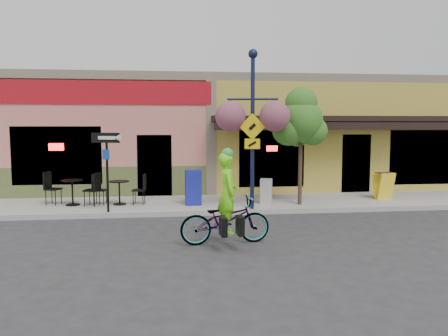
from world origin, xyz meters
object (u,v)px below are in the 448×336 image
object	(u,v)px
street_tree	(301,146)
one_way_sign	(107,173)
newspaper_box_grey	(266,191)
building	(225,134)
cyclist_rider	(227,204)
bicycle	(225,220)
newspaper_box_blue	(193,187)
lamp_post	(252,130)

from	to	relation	value
street_tree	one_way_sign	bearing A→B (deg)	-174.60
newspaper_box_grey	street_tree	size ratio (longest dim) A/B	0.21
building	cyclist_rider	distance (m)	10.19
street_tree	bicycle	bearing A→B (deg)	-127.13
newspaper_box_grey	bicycle	bearing A→B (deg)	-98.73
bicycle	newspaper_box_blue	size ratio (longest dim) A/B	1.84
one_way_sign	newspaper_box_blue	distance (m)	2.70
street_tree	cyclist_rider	bearing A→B (deg)	-126.64
building	lamp_post	distance (m)	6.85
cyclist_rider	one_way_sign	bearing A→B (deg)	38.90
building	newspaper_box_grey	bearing A→B (deg)	-84.60
newspaper_box_blue	newspaper_box_grey	distance (m)	2.32
newspaper_box_grey	lamp_post	bearing A→B (deg)	-111.71
cyclist_rider	newspaper_box_grey	size ratio (longest dim) A/B	2.25
one_way_sign	newspaper_box_grey	distance (m)	4.92
building	newspaper_box_blue	bearing A→B (deg)	-106.23
cyclist_rider	street_tree	world-z (taller)	street_tree
one_way_sign	newspaper_box_grey	bearing A→B (deg)	29.57
one_way_sign	street_tree	world-z (taller)	street_tree
newspaper_box_blue	bicycle	bearing A→B (deg)	-84.07
bicycle	newspaper_box_blue	distance (m)	4.09
building	one_way_sign	bearing A→B (deg)	-121.67
lamp_post	bicycle	bearing A→B (deg)	-99.22
lamp_post	newspaper_box_blue	bearing A→B (deg)	164.13
building	newspaper_box_blue	distance (m)	6.41
cyclist_rider	street_tree	size ratio (longest dim) A/B	0.48
lamp_post	one_way_sign	size ratio (longest dim) A/B	2.06
street_tree	lamp_post	bearing A→B (deg)	-161.31
building	bicycle	world-z (taller)	building
lamp_post	street_tree	xyz separation A→B (m)	(1.63, 0.55, -0.49)
lamp_post	newspaper_box_blue	world-z (taller)	lamp_post
building	one_way_sign	size ratio (longest dim) A/B	7.98
building	newspaper_box_grey	size ratio (longest dim) A/B	22.92
building	one_way_sign	xyz separation A→B (m)	(-4.23, -6.85, -0.96)
cyclist_rider	newspaper_box_blue	xyz separation A→B (m)	(-0.57, 4.06, -0.19)
newspaper_box_blue	street_tree	xyz separation A→B (m)	(3.34, -0.33, 1.31)
cyclist_rider	one_way_sign	xyz separation A→B (m)	(-3.06, 3.18, 0.40)
newspaper_box_grey	street_tree	distance (m)	1.80
one_way_sign	newspaper_box_blue	xyz separation A→B (m)	(2.49, 0.88, -0.59)
newspaper_box_blue	newspaper_box_grey	xyz separation A→B (m)	(2.31, -0.10, -0.15)
building	street_tree	size ratio (longest dim) A/B	4.90
cyclist_rider	one_way_sign	distance (m)	4.43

